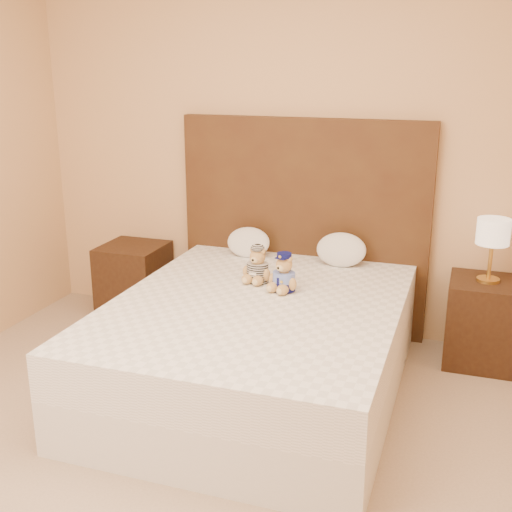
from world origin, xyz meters
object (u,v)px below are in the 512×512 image
at_px(teddy_prisoner, 258,265).
at_px(pillow_left, 248,241).
at_px(bed, 257,346).
at_px(lamp, 493,235).
at_px(pillow_right, 341,248).
at_px(nightstand_right, 483,322).
at_px(teddy_police, 284,272).
at_px(nightstand_left, 134,280).

height_order(teddy_prisoner, pillow_left, teddy_prisoner).
relative_size(bed, pillow_left, 6.46).
height_order(bed, lamp, lamp).
relative_size(bed, teddy_prisoner, 8.95).
relative_size(teddy_prisoner, pillow_right, 0.67).
bearing_deg(pillow_right, bed, -110.71).
relative_size(nightstand_right, lamp, 1.38).
height_order(nightstand_right, teddy_police, teddy_police).
height_order(lamp, teddy_police, lamp).
height_order(nightstand_left, pillow_right, pillow_right).
xyz_separation_m(nightstand_right, teddy_police, (-1.16, -0.57, 0.39)).
height_order(pillow_left, pillow_right, pillow_right).
height_order(nightstand_left, teddy_prisoner, teddy_prisoner).
distance_m(nightstand_left, nightstand_right, 2.50).
height_order(teddy_police, teddy_prisoner, teddy_police).
relative_size(bed, lamp, 5.00).
relative_size(nightstand_left, pillow_right, 1.65).
bearing_deg(bed, pillow_left, 112.50).
bearing_deg(nightstand_right, teddy_prisoner, -160.78).
relative_size(lamp, pillow_left, 1.29).
height_order(teddy_prisoner, pillow_right, pillow_right).
height_order(nightstand_right, lamp, lamp).
distance_m(lamp, pillow_right, 0.95).
relative_size(lamp, pillow_right, 1.20).
xyz_separation_m(bed, nightstand_left, (-1.25, 0.80, -0.00)).
bearing_deg(teddy_prisoner, pillow_right, 60.39).
xyz_separation_m(lamp, teddy_prisoner, (-1.36, -0.47, -0.19)).
bearing_deg(pillow_right, teddy_prisoner, -129.84).
relative_size(lamp, teddy_prisoner, 1.79).
bearing_deg(pillow_right, nightstand_right, -1.84).
height_order(nightstand_right, teddy_prisoner, teddy_prisoner).
distance_m(teddy_prisoner, pillow_left, 0.56).
distance_m(bed, nightstand_right, 1.48).
xyz_separation_m(nightstand_left, pillow_right, (1.56, 0.03, 0.39)).
xyz_separation_m(lamp, teddy_police, (-1.16, -0.57, -0.18)).
relative_size(nightstand_right, pillow_left, 1.78).
xyz_separation_m(nightstand_right, teddy_prisoner, (-1.36, -0.47, 0.39)).
bearing_deg(teddy_police, pillow_right, 88.88).
height_order(bed, pillow_right, pillow_right).
bearing_deg(nightstand_right, teddy_police, -153.55).
distance_m(teddy_police, pillow_left, 0.75).
distance_m(bed, pillow_right, 0.97).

